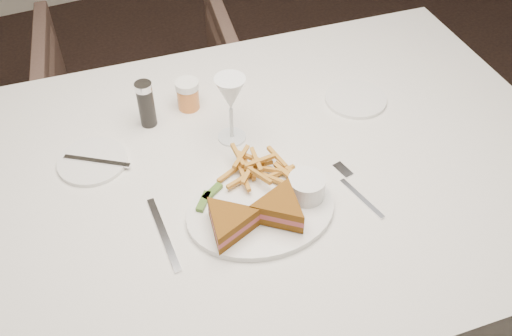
{
  "coord_description": "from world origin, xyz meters",
  "views": [
    {
      "loc": [
        -0.65,
        -0.76,
        1.67
      ],
      "look_at": [
        -0.28,
        0.04,
        0.8
      ],
      "focal_mm": 40.0,
      "sensor_mm": 36.0,
      "label": 1
    }
  ],
  "objects": [
    {
      "name": "ground",
      "position": [
        0.0,
        0.0,
        0.0
      ],
      "size": [
        5.0,
        5.0,
        0.0
      ],
      "primitive_type": "plane",
      "color": "black",
      "rests_on": "ground"
    },
    {
      "name": "table",
      "position": [
        -0.28,
        0.09,
        0.38
      ],
      "size": [
        1.65,
        1.18,
        0.75
      ],
      "primitive_type": "cube",
      "rotation": [
        0.0,
        0.0,
        -0.1
      ],
      "color": "silver",
      "rests_on": "ground"
    },
    {
      "name": "chair_far",
      "position": [
        -0.31,
        0.96,
        0.35
      ],
      "size": [
        0.8,
        0.76,
        0.71
      ],
      "primitive_type": "imported",
      "rotation": [
        0.0,
        0.0,
        2.95
      ],
      "color": "#4E382F",
      "rests_on": "ground"
    },
    {
      "name": "table_setting",
      "position": [
        -0.29,
        0.05,
        0.79
      ],
      "size": [
        0.84,
        0.65,
        0.18
      ],
      "color": "white",
      "rests_on": "table"
    }
  ]
}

